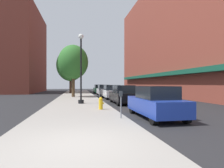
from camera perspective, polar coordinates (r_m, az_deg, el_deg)
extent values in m
plane|color=#232326|center=(23.61, -0.69, -4.29)|extent=(90.00, 90.00, 0.00)
cube|color=gray|center=(24.26, -10.48, -4.03)|extent=(4.80, 50.00, 0.12)
cube|color=brown|center=(31.99, 18.39, 13.76)|extent=(6.00, 40.00, 18.74)
cube|color=#144C38|center=(29.63, 12.70, 2.59)|extent=(0.90, 34.00, 0.50)
cube|color=brown|center=(44.14, -25.11, 8.92)|extent=(6.00, 18.00, 17.21)
cube|color=#144C38|center=(44.59, -29.28, 1.72)|extent=(0.90, 15.30, 0.50)
cylinder|color=black|center=(16.08, -9.46, -5.35)|extent=(0.48, 0.48, 0.30)
cylinder|color=black|center=(16.06, -9.46, 4.47)|extent=(0.14, 0.14, 5.20)
sphere|color=silver|center=(16.50, -9.46, 14.14)|extent=(0.44, 0.44, 0.44)
cylinder|color=gold|center=(12.20, -3.45, -6.31)|extent=(0.26, 0.26, 0.62)
sphere|color=gold|center=(12.17, -3.45, -4.62)|extent=(0.24, 0.24, 0.24)
cylinder|color=gold|center=(12.21, -2.80, -5.88)|extent=(0.12, 0.10, 0.10)
cylinder|color=slate|center=(17.57, -3.74, -3.67)|extent=(0.06, 0.06, 1.05)
cube|color=#33383D|center=(17.54, -3.74, -1.53)|extent=(0.14, 0.09, 0.26)
cylinder|color=slate|center=(9.08, 2.76, -7.13)|extent=(0.06, 0.06, 1.05)
cube|color=#33383D|center=(9.02, 2.76, -3.00)|extent=(0.14, 0.09, 0.26)
cylinder|color=#422D1E|center=(34.95, -12.57, -0.07)|extent=(0.40, 0.40, 3.20)
ellipsoid|color=#387F33|center=(35.12, -12.57, 5.65)|extent=(5.06, 5.06, 5.82)
cylinder|color=#4C3823|center=(24.48, -11.76, -0.28)|extent=(0.40, 0.40, 3.05)
ellipsoid|color=#2D6B28|center=(24.65, -11.76, 6.62)|extent=(3.82, 3.82, 4.39)
cylinder|color=black|center=(11.37, 6.18, -7.33)|extent=(0.22, 0.64, 0.64)
cylinder|color=black|center=(11.91, 13.44, -7.00)|extent=(0.22, 0.64, 0.64)
cylinder|color=black|center=(8.39, 12.57, -9.97)|extent=(0.22, 0.64, 0.64)
cylinder|color=black|center=(9.10, 21.75, -9.18)|extent=(0.22, 0.64, 0.64)
cube|color=#1E389E|center=(10.10, 13.08, -6.43)|extent=(1.80, 4.30, 0.76)
cube|color=black|center=(9.91, 13.43, -2.50)|extent=(1.56, 2.20, 0.64)
cylinder|color=black|center=(18.17, -0.22, -4.57)|extent=(0.22, 0.64, 0.64)
cylinder|color=black|center=(18.51, 4.55, -4.49)|extent=(0.22, 0.64, 0.64)
cylinder|color=black|center=(15.04, 1.97, -5.53)|extent=(0.22, 0.64, 0.64)
cylinder|color=black|center=(15.45, 7.66, -5.38)|extent=(0.22, 0.64, 0.64)
cube|color=black|center=(16.75, 3.40, -3.87)|extent=(1.80, 4.30, 0.76)
cube|color=black|center=(16.57, 3.52, -1.48)|extent=(1.56, 2.20, 0.64)
cylinder|color=black|center=(24.04, -2.76, -3.45)|extent=(0.22, 0.64, 0.64)
cylinder|color=black|center=(24.30, 0.89, -3.41)|extent=(0.22, 0.64, 0.64)
cylinder|color=black|center=(20.88, -1.57, -3.97)|extent=(0.22, 0.64, 0.64)
cylinder|color=black|center=(21.17, 2.61, -3.92)|extent=(0.22, 0.64, 0.64)
cube|color=silver|center=(22.56, -0.25, -2.86)|extent=(1.80, 4.30, 0.76)
cube|color=black|center=(22.39, -0.18, -1.09)|extent=(1.56, 2.20, 0.64)
cylinder|color=black|center=(30.74, -4.47, -2.69)|extent=(0.22, 0.64, 0.64)
cylinder|color=black|center=(30.94, -1.59, -2.67)|extent=(0.22, 0.64, 0.64)
cylinder|color=black|center=(27.56, -3.76, -3.00)|extent=(0.22, 0.64, 0.64)
cylinder|color=black|center=(27.79, -0.56, -2.98)|extent=(0.22, 0.64, 0.64)
cube|color=#B2B2BA|center=(29.23, -2.61, -2.20)|extent=(1.80, 4.30, 0.76)
cube|color=black|center=(29.07, -2.57, -0.84)|extent=(1.56, 2.20, 0.64)
cylinder|color=black|center=(37.21, -5.52, -2.22)|extent=(0.22, 0.64, 0.64)
cylinder|color=black|center=(37.37, -3.14, -2.21)|extent=(0.22, 0.64, 0.64)
cylinder|color=black|center=(34.02, -5.05, -2.43)|extent=(0.22, 0.64, 0.64)
cylinder|color=black|center=(34.21, -2.45, -2.42)|extent=(0.22, 0.64, 0.64)
cube|color=#196638|center=(35.68, -4.05, -1.80)|extent=(1.80, 4.30, 0.76)
cube|color=black|center=(35.52, -4.02, -0.68)|extent=(1.56, 2.20, 0.64)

